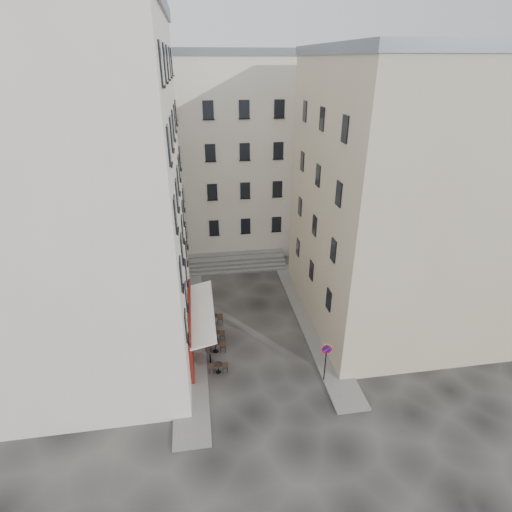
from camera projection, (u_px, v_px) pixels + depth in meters
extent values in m
plane|color=black|center=(258.00, 351.00, 27.01)|extent=(90.00, 90.00, 0.00)
cube|color=slate|center=(191.00, 322.00, 29.91)|extent=(2.00, 22.00, 0.12)
cube|color=slate|center=(310.00, 319.00, 30.25)|extent=(2.00, 18.00, 0.12)
cube|color=beige|center=(77.00, 204.00, 23.80)|extent=(12.00, 16.00, 20.00)
cube|color=slate|center=(35.00, 1.00, 19.24)|extent=(12.20, 16.20, 0.60)
cube|color=#BBA98B|center=(400.00, 200.00, 27.56)|extent=(12.00, 14.00, 18.00)
cube|color=slate|center=(426.00, 49.00, 23.44)|extent=(12.20, 14.20, 0.60)
cube|color=beige|center=(219.00, 157.00, 39.72)|extent=(18.00, 10.00, 18.00)
cube|color=slate|center=(214.00, 53.00, 35.60)|extent=(18.20, 10.20, 0.60)
cube|color=#48100A|center=(190.00, 327.00, 26.52)|extent=(0.25, 7.00, 3.50)
cube|color=black|center=(191.00, 332.00, 26.68)|extent=(0.06, 3.85, 2.00)
cube|color=white|center=(202.00, 311.00, 26.10)|extent=(1.58, 7.30, 0.41)
cube|color=#5E5B59|center=(238.00, 268.00, 37.51)|extent=(9.00, 1.80, 0.20)
cube|color=#5E5B59|center=(238.00, 264.00, 37.82)|extent=(9.00, 1.80, 0.20)
cube|color=#5E5B59|center=(237.00, 260.00, 38.13)|extent=(9.00, 1.80, 0.20)
cube|color=#5E5B59|center=(237.00, 256.00, 38.44)|extent=(9.00, 1.80, 0.20)
cylinder|color=black|center=(211.00, 361.00, 25.48)|extent=(0.10, 0.10, 0.90)
sphere|color=black|center=(210.00, 355.00, 25.27)|extent=(0.12, 0.12, 0.12)
cylinder|color=black|center=(208.00, 328.00, 28.58)|extent=(0.10, 0.10, 0.90)
sphere|color=black|center=(208.00, 323.00, 28.37)|extent=(0.12, 0.12, 0.12)
cylinder|color=black|center=(206.00, 302.00, 31.68)|extent=(0.10, 0.10, 0.90)
sphere|color=black|center=(206.00, 297.00, 31.47)|extent=(0.12, 0.12, 0.12)
cylinder|color=black|center=(325.00, 364.00, 23.91)|extent=(0.07, 0.07, 2.76)
cylinder|color=red|center=(327.00, 349.00, 23.41)|extent=(0.63, 0.14, 0.64)
cylinder|color=navy|center=(327.00, 349.00, 23.39)|extent=(0.46, 0.12, 0.46)
cube|color=red|center=(327.00, 350.00, 23.37)|extent=(0.37, 0.09, 0.38)
cylinder|color=black|center=(219.00, 372.00, 25.13)|extent=(0.34, 0.34, 0.02)
cylinder|color=black|center=(218.00, 368.00, 24.99)|extent=(0.05, 0.05, 0.67)
cylinder|color=black|center=(218.00, 364.00, 24.86)|extent=(0.57, 0.57, 0.04)
cube|color=black|center=(225.00, 367.00, 25.03)|extent=(0.36, 0.36, 0.86)
cube|color=black|center=(211.00, 367.00, 25.00)|extent=(0.36, 0.36, 0.86)
cylinder|color=black|center=(216.00, 351.00, 26.91)|extent=(0.39, 0.39, 0.02)
cylinder|color=black|center=(215.00, 347.00, 26.75)|extent=(0.05, 0.05, 0.76)
cylinder|color=black|center=(215.00, 343.00, 26.60)|extent=(0.65, 0.65, 0.04)
cube|color=black|center=(223.00, 346.00, 26.79)|extent=(0.41, 0.41, 0.98)
cube|color=black|center=(208.00, 346.00, 26.76)|extent=(0.41, 0.41, 0.98)
cylinder|color=black|center=(216.00, 340.00, 28.02)|extent=(0.36, 0.36, 0.02)
cylinder|color=black|center=(216.00, 336.00, 27.87)|extent=(0.05, 0.05, 0.70)
cylinder|color=black|center=(216.00, 332.00, 27.73)|extent=(0.60, 0.60, 0.04)
cube|color=black|center=(222.00, 335.00, 27.91)|extent=(0.38, 0.38, 0.90)
cube|color=black|center=(209.00, 335.00, 27.88)|extent=(0.38, 0.38, 0.90)
cylinder|color=black|center=(214.00, 324.00, 29.69)|extent=(0.40, 0.40, 0.02)
cylinder|color=black|center=(213.00, 320.00, 29.53)|extent=(0.06, 0.06, 0.77)
cylinder|color=black|center=(213.00, 316.00, 29.38)|extent=(0.66, 0.66, 0.04)
cube|color=black|center=(220.00, 319.00, 29.58)|extent=(0.42, 0.42, 0.99)
cube|color=black|center=(206.00, 319.00, 29.54)|extent=(0.42, 0.42, 0.99)
cylinder|color=black|center=(203.00, 318.00, 30.36)|extent=(0.32, 0.32, 0.02)
cylinder|color=black|center=(202.00, 315.00, 30.23)|extent=(0.04, 0.04, 0.63)
cylinder|color=black|center=(202.00, 312.00, 30.10)|extent=(0.54, 0.54, 0.04)
cube|color=black|center=(208.00, 314.00, 30.27)|extent=(0.34, 0.34, 0.81)
cube|color=black|center=(197.00, 314.00, 30.24)|extent=(0.34, 0.34, 0.81)
imported|color=#222328|center=(211.00, 323.00, 28.49)|extent=(0.76, 0.69, 1.75)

